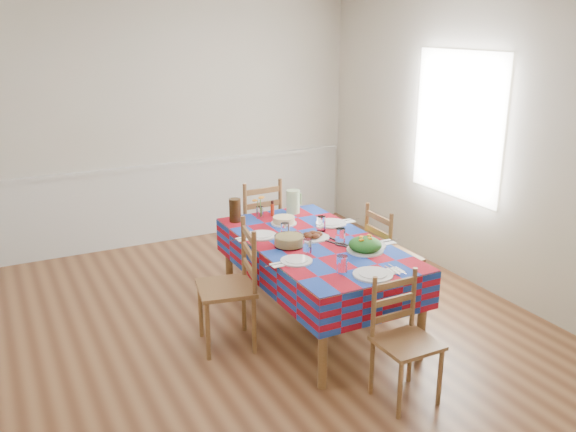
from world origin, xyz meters
The scene contains 23 objects.
room centered at (0.00, 0.00, 1.35)m, with size 4.58×5.08×2.78m.
wainscot centered at (0.00, 2.48, 0.49)m, with size 4.41×0.06×0.92m.
window_right centered at (2.23, 0.30, 1.50)m, with size 1.40×1.40×0.00m, color white.
dining_table centered at (0.45, -0.10, 0.66)m, with size 1.02×1.89×0.74m.
setting_near_head centered at (0.41, -0.84, 0.77)m, with size 0.46×0.31×0.14m.
setting_left_near centered at (0.16, -0.37, 0.76)m, with size 0.44×0.26×0.12m.
setting_left_far centered at (0.16, 0.18, 0.76)m, with size 0.47×0.28×0.12m.
setting_right_near centered at (0.71, -0.34, 0.77)m, with size 0.54×0.31×0.14m.
setting_right_far centered at (0.74, 0.19, 0.77)m, with size 0.51×0.30×0.13m.
meat_platter centered at (0.46, -0.03, 0.76)m, with size 0.30×0.21×0.06m.
salad_platter centered at (0.69, -0.46, 0.78)m, with size 0.29×0.29×0.12m.
pasta_bowl centered at (0.21, -0.09, 0.78)m, with size 0.24×0.24×0.09m.
cake centered at (0.43, 0.43, 0.77)m, with size 0.23×0.23×0.06m.
serving_utensils centered at (0.59, -0.19, 0.74)m, with size 0.15×0.34×0.01m.
flower_vase centered at (0.30, 0.67, 0.83)m, with size 0.13×0.11×0.22m.
hot_sauce centered at (0.44, 0.69, 0.81)m, with size 0.03×0.03×0.14m, color #B6290E.
green_pitcher centered at (0.65, 0.69, 0.85)m, with size 0.13×0.13×0.22m, color #A6D092.
tea_pitcher centered at (0.07, 0.69, 0.84)m, with size 0.11×0.11×0.21m, color #311C0B.
name_card centered at (0.43, -0.99, 0.74)m, with size 0.08×0.02×0.02m, color silver.
chair_near centered at (0.45, -1.29, 0.43)m, with size 0.39×0.37×0.87m.
chair_far centered at (0.45, 1.09, 0.49)m, with size 0.46×0.44×1.00m.
chair_left centered at (-0.30, -0.11, 0.49)m, with size 0.50×0.51×1.00m.
chair_right centered at (1.21, -0.10, 0.46)m, with size 0.40×0.42×0.94m.
Camera 1 is at (-1.88, -4.15, 2.45)m, focal length 38.00 mm.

